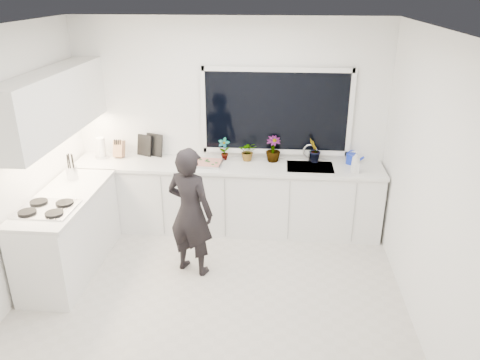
{
  "coord_description": "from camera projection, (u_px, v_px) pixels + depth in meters",
  "views": [
    {
      "loc": [
        0.64,
        -4.09,
        3.04
      ],
      "look_at": [
        0.26,
        0.4,
        1.15
      ],
      "focal_mm": 35.0,
      "sensor_mm": 36.0,
      "label": 1
    }
  ],
  "objects": [
    {
      "name": "floor",
      "position": [
        213.0,
        294.0,
        4.99
      ],
      "size": [
        4.0,
        3.5,
        0.02
      ],
      "primitive_type": "cube",
      "color": "beige",
      "rests_on": "ground"
    },
    {
      "name": "wall_back",
      "position": [
        229.0,
        125.0,
        6.08
      ],
      "size": [
        4.0,
        0.02,
        2.7
      ],
      "primitive_type": "cube",
      "color": "white",
      "rests_on": "ground"
    },
    {
      "name": "wall_left",
      "position": [
        9.0,
        169.0,
        4.62
      ],
      "size": [
        0.02,
        3.5,
        2.7
      ],
      "primitive_type": "cube",
      "color": "white",
      "rests_on": "ground"
    },
    {
      "name": "wall_right",
      "position": [
        426.0,
        183.0,
        4.3
      ],
      "size": [
        0.02,
        3.5,
        2.7
      ],
      "primitive_type": "cube",
      "color": "white",
      "rests_on": "ground"
    },
    {
      "name": "ceiling",
      "position": [
        206.0,
        27.0,
        3.93
      ],
      "size": [
        4.0,
        3.5,
        0.02
      ],
      "primitive_type": "cube",
      "color": "white",
      "rests_on": "wall_back"
    },
    {
      "name": "window",
      "position": [
        276.0,
        111.0,
        5.92
      ],
      "size": [
        1.8,
        0.02,
        1.0
      ],
      "primitive_type": "cube",
      "color": "black",
      "rests_on": "wall_back"
    },
    {
      "name": "base_cabinets_back",
      "position": [
        228.0,
        198.0,
        6.14
      ],
      "size": [
        3.92,
        0.58,
        0.88
      ],
      "primitive_type": "cube",
      "color": "white",
      "rests_on": "floor"
    },
    {
      "name": "base_cabinets_left",
      "position": [
        70.0,
        234.0,
        5.27
      ],
      "size": [
        0.58,
        1.6,
        0.88
      ],
      "primitive_type": "cube",
      "color": "white",
      "rests_on": "floor"
    },
    {
      "name": "countertop_back",
      "position": [
        227.0,
        166.0,
        5.96
      ],
      "size": [
        3.94,
        0.62,
        0.04
      ],
      "primitive_type": "cube",
      "color": "silver",
      "rests_on": "base_cabinets_back"
    },
    {
      "name": "countertop_left",
      "position": [
        64.0,
        197.0,
        5.09
      ],
      "size": [
        0.62,
        1.6,
        0.04
      ],
      "primitive_type": "cube",
      "color": "silver",
      "rests_on": "base_cabinets_left"
    },
    {
      "name": "upper_cabinets",
      "position": [
        54.0,
        103.0,
        5.05
      ],
      "size": [
        0.34,
        2.1,
        0.7
      ],
      "primitive_type": "cube",
      "color": "white",
      "rests_on": "wall_left"
    },
    {
      "name": "sink",
      "position": [
        310.0,
        170.0,
        5.89
      ],
      "size": [
        0.58,
        0.42,
        0.14
      ],
      "primitive_type": "cube",
      "color": "silver",
      "rests_on": "countertop_back"
    },
    {
      "name": "faucet",
      "position": [
        310.0,
        153.0,
        6.02
      ],
      "size": [
        0.03,
        0.03,
        0.22
      ],
      "primitive_type": "cylinder",
      "color": "silver",
      "rests_on": "countertop_back"
    },
    {
      "name": "stovetop",
      "position": [
        46.0,
        208.0,
        4.76
      ],
      "size": [
        0.56,
        0.48,
        0.03
      ],
      "primitive_type": "cube",
      "color": "black",
      "rests_on": "countertop_left"
    },
    {
      "name": "person",
      "position": [
        190.0,
        212.0,
        5.11
      ],
      "size": [
        0.63,
        0.52,
        1.48
      ],
      "primitive_type": "imported",
      "rotation": [
        0.0,
        0.0,
        2.78
      ],
      "color": "black",
      "rests_on": "floor"
    },
    {
      "name": "pizza_tray",
      "position": [
        205.0,
        163.0,
        5.95
      ],
      "size": [
        0.47,
        0.36,
        0.03
      ],
      "primitive_type": "cube",
      "rotation": [
        0.0,
        0.0,
        -0.06
      ],
      "color": "silver",
      "rests_on": "countertop_back"
    },
    {
      "name": "pizza",
      "position": [
        205.0,
        162.0,
        5.94
      ],
      "size": [
        0.43,
        0.32,
        0.01
      ],
      "primitive_type": "cube",
      "rotation": [
        0.0,
        0.0,
        -0.06
      ],
      "color": "#AC2E16",
      "rests_on": "pizza_tray"
    },
    {
      "name": "watering_can",
      "position": [
        351.0,
        159.0,
        5.95
      ],
      "size": [
        0.18,
        0.18,
        0.13
      ],
      "primitive_type": "cylinder",
      "rotation": [
        0.0,
        0.0,
        -0.3
      ],
      "color": "#132CBA",
      "rests_on": "countertop_back"
    },
    {
      "name": "paper_towel_roll",
      "position": [
        101.0,
        148.0,
        6.13
      ],
      "size": [
        0.14,
        0.14,
        0.26
      ],
      "primitive_type": "cylinder",
      "rotation": [
        0.0,
        0.0,
        -0.32
      ],
      "color": "silver",
      "rests_on": "countertop_back"
    },
    {
      "name": "knife_block",
      "position": [
        119.0,
        149.0,
        6.16
      ],
      "size": [
        0.14,
        0.11,
        0.22
      ],
      "primitive_type": "cube",
      "rotation": [
        0.0,
        0.0,
        -0.12
      ],
      "color": "#986446",
      "rests_on": "countertop_back"
    },
    {
      "name": "utensil_crock",
      "position": [
        72.0,
        173.0,
        5.47
      ],
      "size": [
        0.15,
        0.15,
        0.16
      ],
      "primitive_type": "cylinder",
      "rotation": [
        0.0,
        0.0,
        -0.14
      ],
      "color": "#AAAAAE",
      "rests_on": "countertop_left"
    },
    {
      "name": "picture_frame_large",
      "position": [
        144.0,
        145.0,
        6.21
      ],
      "size": [
        0.21,
        0.11,
        0.28
      ],
      "primitive_type": "cube",
      "rotation": [
        0.0,
        0.0,
        -0.41
      ],
      "color": "black",
      "rests_on": "countertop_back"
    },
    {
      "name": "picture_frame_small",
      "position": [
        154.0,
        145.0,
        6.2
      ],
      "size": [
        0.24,
        0.11,
        0.3
      ],
      "primitive_type": "cube",
      "rotation": [
        0.0,
        0.0,
        -0.39
      ],
      "color": "black",
      "rests_on": "countertop_back"
    },
    {
      "name": "herb_plants",
      "position": [
        268.0,
        150.0,
        6.01
      ],
      "size": [
        1.34,
        0.21,
        0.33
      ],
      "color": "#26662D",
      "rests_on": "countertop_back"
    },
    {
      "name": "soap_bottles",
      "position": [
        356.0,
        163.0,
        5.65
      ],
      "size": [
        0.13,
        0.13,
        0.28
      ],
      "color": "#D8BF66",
      "rests_on": "countertop_back"
    }
  ]
}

